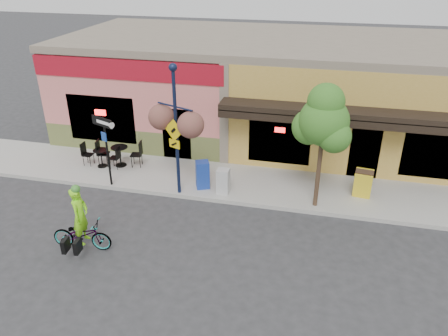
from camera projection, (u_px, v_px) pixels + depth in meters
The scene contains 14 objects.
ground at pixel (230, 212), 14.79m from camera, with size 90.00×90.00×0.00m, color #2D2D30.
sidewalk at pixel (241, 183), 16.50m from camera, with size 24.00×3.00×0.15m, color #9E9B93.
curb at pixel (233, 202), 15.23m from camera, with size 24.00×0.12×0.15m, color #A8A59E.
building at pixel (265, 87), 20.31m from camera, with size 18.20×8.20×4.50m, color #D56E69, non-canonical shape.
bicycle at pixel (82, 235), 12.83m from camera, with size 0.62×1.79×0.94m, color maroon.
cyclist_rider at pixel (81, 223), 12.63m from camera, with size 0.65×0.43×1.78m, color #88F319.
lamp_post at pixel (176, 132), 14.68m from camera, with size 1.49×0.60×4.66m, color #131D3C, non-canonical shape.
one_way_sign at pixel (107, 152), 15.65m from camera, with size 1.02×0.22×2.65m, color black, non-canonical shape.
cafe_set_left at pixel (101, 156), 17.38m from camera, with size 1.58×0.79×0.95m, color black, non-canonical shape.
cafe_set_right at pixel (120, 153), 17.42m from camera, with size 1.78×0.89×1.07m, color black, non-canonical shape.
newspaper_box_blue at pixel (203, 175), 15.81m from camera, with size 0.47×0.41×1.04m, color #1A389D, non-canonical shape.
newspaper_box_grey at pixel (223, 181), 15.49m from camera, with size 0.43×0.39×0.92m, color #B7B7B7, non-canonical shape.
street_tree at pixel (321, 147), 13.97m from camera, with size 1.68×1.68×4.30m, color #3D7A26, non-canonical shape.
sandwich_board at pixel (362, 187), 15.05m from camera, with size 0.60×0.44×1.01m, color yellow, non-canonical shape.
Camera 1 is at (2.67, -12.26, 7.98)m, focal length 35.00 mm.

